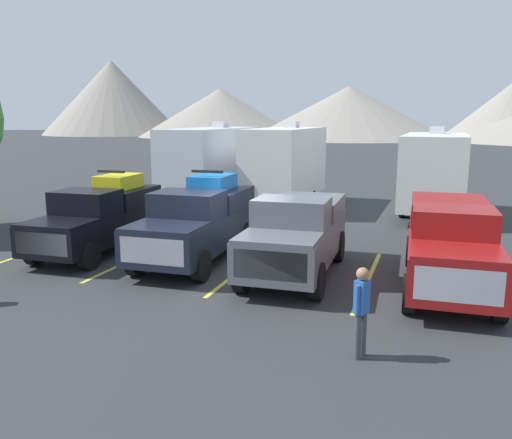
{
  "coord_description": "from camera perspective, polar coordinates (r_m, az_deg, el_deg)",
  "views": [
    {
      "loc": [
        5.01,
        -13.16,
        4.23
      ],
      "look_at": [
        0.0,
        1.47,
        1.2
      ],
      "focal_mm": 37.17,
      "sensor_mm": 36.0,
      "label": 1
    }
  ],
  "objects": [
    {
      "name": "lot_stripe_b",
      "position": [
        16.61,
        -12.6,
        -3.93
      ],
      "size": [
        0.12,
        5.5,
        0.01
      ],
      "primitive_type": "cube",
      "color": "gold",
      "rests_on": "ground"
    },
    {
      "name": "pickup_truck_c",
      "position": [
        14.29,
        4.35,
        -1.5
      ],
      "size": [
        2.29,
        5.29,
        2.16
      ],
      "color": "#595B60",
      "rests_on": "ground"
    },
    {
      "name": "person_a",
      "position": [
        9.57,
        11.28,
        -9.15
      ],
      "size": [
        0.28,
        0.34,
        1.66
      ],
      "color": "#3F3F42",
      "rests_on": "ground"
    },
    {
      "name": "lot_stripe_a",
      "position": [
        18.63,
        -21.79,
        -2.84
      ],
      "size": [
        0.12,
        5.5,
        0.01
      ],
      "primitive_type": "cube",
      "color": "gold",
      "rests_on": "ground"
    },
    {
      "name": "pickup_truck_d",
      "position": [
        13.95,
        20.16,
        -2.36
      ],
      "size": [
        2.27,
        5.72,
        2.13
      ],
      "color": "maroon",
      "rests_on": "ground"
    },
    {
      "name": "pickup_truck_b",
      "position": [
        15.86,
        -6.27,
        -0.06
      ],
      "size": [
        2.33,
        5.55,
        2.59
      ],
      "color": "black",
      "rests_on": "ground"
    },
    {
      "name": "ground_plane",
      "position": [
        14.7,
        -1.87,
        -5.64
      ],
      "size": [
        240.0,
        240.0,
        0.0
      ],
      "primitive_type": "plane",
      "color": "#2D3033"
    },
    {
      "name": "lot_stripe_d",
      "position": [
        14.36,
        12.0,
        -6.29
      ],
      "size": [
        0.12,
        5.5,
        0.01
      ],
      "primitive_type": "cube",
      "color": "gold",
      "rests_on": "ground"
    },
    {
      "name": "lot_stripe_c",
      "position": [
        15.13,
        -1.23,
        -5.14
      ],
      "size": [
        0.12,
        5.5,
        0.01
      ],
      "primitive_type": "cube",
      "color": "gold",
      "rests_on": "ground"
    },
    {
      "name": "camper_trailer_a",
      "position": [
        25.79,
        -4.75,
        6.27
      ],
      "size": [
        2.59,
        8.37,
        3.96
      ],
      "color": "silver",
      "rests_on": "ground"
    },
    {
      "name": "camper_trailer_c",
      "position": [
        23.69,
        18.61,
        5.08
      ],
      "size": [
        2.63,
        7.34,
        3.77
      ],
      "color": "silver",
      "rests_on": "ground"
    },
    {
      "name": "pickup_truck_a",
      "position": [
        17.45,
        -16.41,
        0.38
      ],
      "size": [
        2.22,
        5.32,
        2.5
      ],
      "color": "black",
      "rests_on": "ground"
    },
    {
      "name": "mountain_ridge",
      "position": [
        103.8,
        19.08,
        11.82
      ],
      "size": [
        162.24,
        43.04,
        17.59
      ],
      "color": "gray",
      "rests_on": "ground"
    },
    {
      "name": "camper_trailer_b",
      "position": [
        24.7,
        3.18,
        6.1
      ],
      "size": [
        2.53,
        7.54,
        3.98
      ],
      "color": "white",
      "rests_on": "ground"
    }
  ]
}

